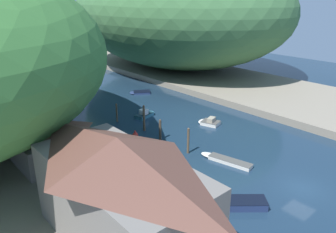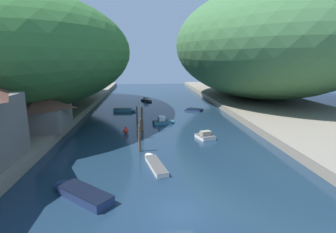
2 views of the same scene
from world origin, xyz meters
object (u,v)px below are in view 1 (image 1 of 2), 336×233
(waterfront_building, at_px, (120,191))
(boat_near_quay, at_px, (71,108))
(channel_buoy_near, at_px, (135,135))
(boathouse_shed, at_px, (49,139))
(boat_cabin_cruiser, at_px, (146,114))
(boat_white_cruiser, at_px, (139,92))
(person_on_quay, at_px, (55,142))
(boat_yellow_tender, at_px, (229,203))
(boat_navy_launch, at_px, (209,122))
(boat_small_dinghy, at_px, (224,160))
(boat_far_upstream, at_px, (64,87))

(waterfront_building, relative_size, boat_near_quay, 3.09)
(channel_buoy_near, bearing_deg, boathouse_shed, -176.41)
(waterfront_building, distance_m, boat_cabin_cruiser, 28.69)
(boat_white_cruiser, distance_m, boat_cabin_cruiser, 12.62)
(boat_near_quay, bearing_deg, person_on_quay, -25.37)
(waterfront_building, height_order, boat_yellow_tender, waterfront_building)
(boat_navy_launch, bearing_deg, boat_small_dinghy, -147.29)
(boat_far_upstream, distance_m, boat_small_dinghy, 40.22)
(boat_white_cruiser, height_order, boat_far_upstream, boat_far_upstream)
(boat_yellow_tender, bearing_deg, boat_far_upstream, 33.99)
(boat_white_cruiser, relative_size, boat_navy_launch, 1.23)
(boathouse_shed, distance_m, boat_navy_launch, 22.62)
(boat_small_dinghy, xyz_separation_m, channel_buoy_near, (-3.72, 11.83, 0.22))
(boat_navy_launch, relative_size, channel_buoy_near, 3.02)
(person_on_quay, bearing_deg, boat_far_upstream, -11.28)
(boat_navy_launch, height_order, boat_yellow_tender, boat_navy_launch)
(boat_cabin_cruiser, height_order, channel_buoy_near, boat_cabin_cruiser)
(boathouse_shed, xyz_separation_m, boat_white_cruiser, (24.11, 16.81, -3.38))
(boat_white_cruiser, distance_m, boat_far_upstream, 15.50)
(boat_far_upstream, height_order, boat_yellow_tender, boat_far_upstream)
(boat_near_quay, xyz_separation_m, boat_navy_launch, (12.02, -19.21, 0.03))
(boat_near_quay, height_order, boat_small_dinghy, boat_near_quay)
(boat_small_dinghy, xyz_separation_m, boat_navy_launch, (7.13, 8.70, 0.12))
(boat_white_cruiser, height_order, channel_buoy_near, channel_buoy_near)
(boat_yellow_tender, bearing_deg, boat_small_dinghy, -6.32)
(boat_far_upstream, distance_m, boat_navy_launch, 32.41)
(boat_white_cruiser, xyz_separation_m, person_on_quay, (-22.77, -14.76, 1.89))
(boat_near_quay, xyz_separation_m, person_on_quay, (-8.89, -14.76, 1.78))
(waterfront_building, bearing_deg, person_on_quay, 81.54)
(boathouse_shed, height_order, boat_cabin_cruiser, boathouse_shed)
(boat_near_quay, bearing_deg, boat_yellow_tender, 3.54)
(boat_white_cruiser, bearing_deg, boat_near_quay, 122.89)
(channel_buoy_near, bearing_deg, boat_near_quay, 94.17)
(boat_near_quay, distance_m, channel_buoy_near, 16.13)
(boat_yellow_tender, bearing_deg, waterfront_building, 122.02)
(boat_white_cruiser, bearing_deg, person_on_quay, 155.83)
(boat_navy_launch, distance_m, boat_yellow_tender, 19.58)
(boat_near_quay, bearing_deg, boat_cabin_cruiser, 39.45)
(boat_cabin_cruiser, relative_size, channel_buoy_near, 3.39)
(boat_near_quay, height_order, boat_navy_launch, boat_navy_launch)
(waterfront_building, bearing_deg, boat_small_dinghy, 13.91)
(boat_cabin_cruiser, bearing_deg, channel_buoy_near, -61.57)
(boathouse_shed, relative_size, boat_white_cruiser, 1.70)
(boathouse_shed, xyz_separation_m, boat_far_upstream, (14.68, 29.11, -3.23))
(person_on_quay, bearing_deg, channel_buoy_near, -82.58)
(boat_white_cruiser, xyz_separation_m, boat_navy_launch, (-1.85, -19.22, 0.15))
(waterfront_building, relative_size, boathouse_shed, 1.99)
(person_on_quay, bearing_deg, boathouse_shed, 161.61)
(waterfront_building, xyz_separation_m, boat_far_upstream, (15.89, 44.26, -4.96))
(boat_white_cruiser, xyz_separation_m, boat_near_quay, (-13.87, -0.00, 0.11))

